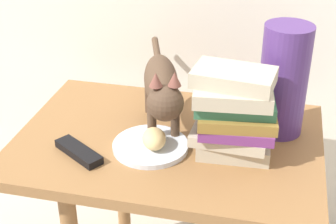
% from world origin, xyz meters
% --- Properties ---
extents(side_table, '(0.81, 0.56, 0.61)m').
position_xyz_m(side_table, '(0.00, 0.00, 0.52)').
color(side_table, olive).
rests_on(side_table, ground).
extents(plate, '(0.20, 0.20, 0.01)m').
position_xyz_m(plate, '(-0.03, -0.06, 0.62)').
color(plate, silver).
rests_on(plate, side_table).
extents(bread_roll, '(0.08, 0.10, 0.05)m').
position_xyz_m(bread_roll, '(-0.02, -0.07, 0.65)').
color(bread_roll, '#E0BC7A').
rests_on(bread_roll, plate).
extents(cat, '(0.19, 0.46, 0.23)m').
position_xyz_m(cat, '(-0.03, 0.04, 0.74)').
color(cat, '#4C3828').
rests_on(cat, side_table).
extents(book_stack, '(0.22, 0.16, 0.23)m').
position_xyz_m(book_stack, '(0.17, -0.03, 0.73)').
color(book_stack, '#BCB299').
rests_on(book_stack, side_table).
extents(green_vase, '(0.13, 0.13, 0.30)m').
position_xyz_m(green_vase, '(0.28, 0.11, 0.76)').
color(green_vase, '#4C2D72').
rests_on(green_vase, side_table).
extents(tv_remote, '(0.15, 0.12, 0.02)m').
position_xyz_m(tv_remote, '(-0.20, -0.13, 0.62)').
color(tv_remote, black).
rests_on(tv_remote, side_table).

